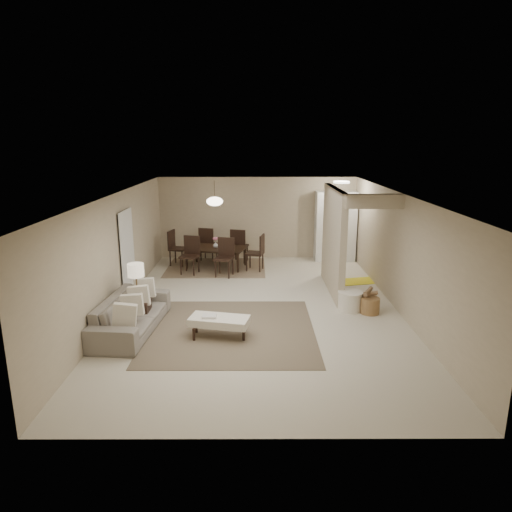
{
  "coord_description": "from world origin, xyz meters",
  "views": [
    {
      "loc": [
        -0.08,
        -9.39,
        3.57
      ],
      "look_at": [
        -0.05,
        0.54,
        1.05
      ],
      "focal_mm": 32.0,
      "sensor_mm": 36.0,
      "label": 1
    }
  ],
  "objects_px": {
    "round_pouf": "(350,301)",
    "dining_table": "(216,258)",
    "ottoman_bench": "(219,321)",
    "sofa": "(131,314)",
    "side_table": "(139,312)",
    "wicker_basket": "(370,306)",
    "pantry_cabinet": "(335,226)"
  },
  "relations": [
    {
      "from": "ottoman_bench",
      "to": "round_pouf",
      "type": "height_order",
      "value": "round_pouf"
    },
    {
      "from": "round_pouf",
      "to": "ottoman_bench",
      "type": "bearing_deg",
      "value": -153.03
    },
    {
      "from": "ottoman_bench",
      "to": "side_table",
      "type": "distance_m",
      "value": 1.77
    },
    {
      "from": "dining_table",
      "to": "pantry_cabinet",
      "type": "bearing_deg",
      "value": 27.5
    },
    {
      "from": "round_pouf",
      "to": "wicker_basket",
      "type": "height_order",
      "value": "round_pouf"
    },
    {
      "from": "round_pouf",
      "to": "sofa",
      "type": "bearing_deg",
      "value": -166.25
    },
    {
      "from": "ottoman_bench",
      "to": "dining_table",
      "type": "bearing_deg",
      "value": 107.47
    },
    {
      "from": "side_table",
      "to": "round_pouf",
      "type": "bearing_deg",
      "value": 9.82
    },
    {
      "from": "pantry_cabinet",
      "to": "side_table",
      "type": "distance_m",
      "value": 6.95
    },
    {
      "from": "round_pouf",
      "to": "dining_table",
      "type": "bearing_deg",
      "value": 133.02
    },
    {
      "from": "sofa",
      "to": "wicker_basket",
      "type": "distance_m",
      "value": 4.9
    },
    {
      "from": "pantry_cabinet",
      "to": "round_pouf",
      "type": "bearing_deg",
      "value": -95.0
    },
    {
      "from": "side_table",
      "to": "sofa",
      "type": "bearing_deg",
      "value": -98.73
    },
    {
      "from": "pantry_cabinet",
      "to": "dining_table",
      "type": "height_order",
      "value": "pantry_cabinet"
    },
    {
      "from": "pantry_cabinet",
      "to": "side_table",
      "type": "bearing_deg",
      "value": -133.48
    },
    {
      "from": "pantry_cabinet",
      "to": "side_table",
      "type": "height_order",
      "value": "pantry_cabinet"
    },
    {
      "from": "ottoman_bench",
      "to": "side_table",
      "type": "xyz_separation_m",
      "value": [
        -1.66,
        0.63,
        -0.07
      ]
    },
    {
      "from": "side_table",
      "to": "wicker_basket",
      "type": "xyz_separation_m",
      "value": [
        4.76,
        0.57,
        -0.08
      ]
    },
    {
      "from": "sofa",
      "to": "dining_table",
      "type": "relative_size",
      "value": 1.38
    },
    {
      "from": "round_pouf",
      "to": "dining_table",
      "type": "distance_m",
      "value": 4.66
    },
    {
      "from": "wicker_basket",
      "to": "dining_table",
      "type": "bearing_deg",
      "value": 134.78
    },
    {
      "from": "side_table",
      "to": "round_pouf",
      "type": "xyz_separation_m",
      "value": [
        4.38,
        0.76,
        -0.04
      ]
    },
    {
      "from": "pantry_cabinet",
      "to": "ottoman_bench",
      "type": "xyz_separation_m",
      "value": [
        -3.09,
        -5.63,
        -0.74
      ]
    },
    {
      "from": "dining_table",
      "to": "round_pouf",
      "type": "bearing_deg",
      "value": -32.89
    },
    {
      "from": "sofa",
      "to": "ottoman_bench",
      "type": "xyz_separation_m",
      "value": [
        1.71,
        -0.3,
        -0.03
      ]
    },
    {
      "from": "sofa",
      "to": "round_pouf",
      "type": "relative_size",
      "value": 4.38
    },
    {
      "from": "round_pouf",
      "to": "dining_table",
      "type": "xyz_separation_m",
      "value": [
        -3.18,
        3.4,
        0.09
      ]
    },
    {
      "from": "sofa",
      "to": "wicker_basket",
      "type": "bearing_deg",
      "value": -74.74
    },
    {
      "from": "ottoman_bench",
      "to": "wicker_basket",
      "type": "relative_size",
      "value": 2.92
    },
    {
      "from": "sofa",
      "to": "dining_table",
      "type": "bearing_deg",
      "value": -10.88
    },
    {
      "from": "round_pouf",
      "to": "dining_table",
      "type": "relative_size",
      "value": 0.32
    },
    {
      "from": "pantry_cabinet",
      "to": "wicker_basket",
      "type": "distance_m",
      "value": 4.52
    }
  ]
}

